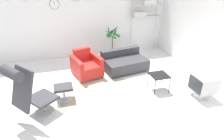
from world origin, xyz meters
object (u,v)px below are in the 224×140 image
Objects in this scene: ottoman at (63,90)px; side_table at (159,76)px; couch_low at (124,63)px; potted_plant at (112,42)px; armchair_red at (86,66)px; shelf_unit at (145,10)px; lounge_chair at (27,89)px; crt_television at (203,85)px.

ottoman is 0.97× the size of side_table.
side_table is (0.45, -1.43, 0.17)m from couch_low.
side_table is 0.38× the size of potted_plant.
couch_low is 1.18× the size of potted_plant.
shelf_unit reaches higher than armchair_red.
shelf_unit is (1.21, 1.32, 1.35)m from couch_low.
shelf_unit reaches higher than side_table.
couch_low is 3.12× the size of side_table.
lounge_chair is at bearing -142.05° from shelf_unit.
armchair_red is at bearing -5.01° from couch_low.
lounge_chair is at bearing 33.84° from armchair_red.
couch_low is (1.99, 1.18, -0.04)m from ottoman.
side_table is at bearing 126.26° from armchair_red.
armchair_red is 0.82× the size of potted_plant.
side_table is 0.22× the size of shelf_unit.
lounge_chair is 3.24m from couch_low.
lounge_chair reaches higher than side_table.
shelf_unit is at bearing 90.52° from lounge_chair.
shelf_unit reaches higher than potted_plant.
side_table is (2.44, -0.25, 0.13)m from ottoman.
side_table is 0.78× the size of crt_television.
couch_low is 1.10m from potted_plant.
armchair_red is 1.24m from couch_low.
lounge_chair is 2.26m from armchair_red.
armchair_red is 3.25m from crt_television.
ottoman is at bearing -130.56° from potted_plant.
side_table is 1.09m from crt_television.
ottoman is 2.31m from couch_low.
armchair_red is 2.17m from side_table.
couch_low is 2.42× the size of crt_television.
shelf_unit is at bearing -165.11° from armchair_red.
armchair_red is at bearing 140.99° from side_table.
ottoman is 2.45m from side_table.
couch_low is (1.24, 0.06, -0.06)m from armchair_red.
armchair_red reaches higher than couch_low.
potted_plant is at bearing -92.68° from couch_low.
potted_plant is at bearing 49.44° from ottoman.
couch_low reaches higher than side_table.
potted_plant is (2.60, 2.75, -0.16)m from lounge_chair.
couch_low reaches higher than crt_television.
couch_low is at bearing 30.64° from ottoman.
armchair_red is 2.15× the size of side_table.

